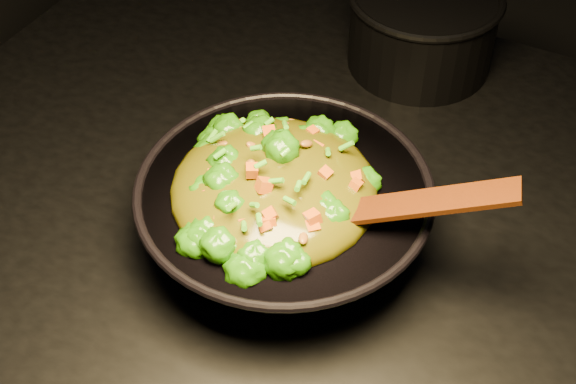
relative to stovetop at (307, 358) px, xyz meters
The scene contains 5 objects.
stovetop is the anchor object (origin of this frame).
wok 0.51m from the stovetop, 80.75° to the right, with size 0.35×0.35×0.10m, color black, non-canonical shape.
stir_fry 0.61m from the stovetop, 84.82° to the right, with size 0.25×0.25×0.09m, color #276E07, non-canonical shape.
spatula 0.63m from the stovetop, 34.86° to the right, with size 0.25×0.04×0.01m, color #380F06.
back_pot 0.61m from the stovetop, 84.23° to the left, with size 0.23×0.23×0.13m, color black.
Camera 1 is at (0.34, -0.72, 1.68)m, focal length 50.00 mm.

